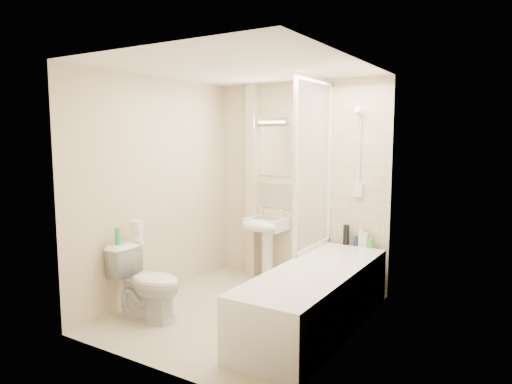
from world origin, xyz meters
The scene contains 24 objects.
floor centered at (0.00, 0.00, 0.00)m, with size 2.50×2.50×0.00m, color beige.
wall_back centered at (0.00, 1.25, 1.20)m, with size 2.20×0.02×2.40m, color beige.
wall_left centered at (-1.10, 0.00, 1.20)m, with size 0.02×2.50×2.40m, color beige.
wall_right centered at (1.10, 0.00, 1.20)m, with size 0.02×2.50×2.40m, color beige.
ceiling centered at (0.00, 0.00, 2.40)m, with size 2.20×2.50×0.02m, color white.
tile_back centered at (0.75, 1.24, 1.42)m, with size 0.70×0.01×1.75m, color beige.
tile_right centered at (1.09, 0.10, 1.42)m, with size 0.01×2.10×1.75m, color beige.
pipe_boxing centered at (-0.62, 1.19, 1.20)m, with size 0.12×0.12×2.40m, color beige.
splashback centered at (-0.33, 1.24, 1.03)m, with size 0.60×0.01×0.30m, color beige.
mirror centered at (-0.33, 1.24, 1.58)m, with size 0.46×0.01×0.60m, color white.
strip_light centered at (-0.33, 1.22, 1.95)m, with size 0.42×0.07×0.07m, color silver.
bathtub centered at (0.75, 0.10, 0.29)m, with size 0.70×2.10×0.55m.
shower_screen centered at (0.40, 0.80, 1.45)m, with size 0.04×0.92×1.80m.
shower_fixture centered at (0.75, 1.19, 1.55)m, with size 0.10×0.16×0.99m.
pedestal_sink centered at (-0.33, 1.01, 0.62)m, with size 0.46×0.44×0.89m.
bottle_black_b centered at (0.64, 1.16, 0.66)m, with size 0.07×0.07×0.22m, color black.
bottle_blue centered at (0.76, 1.16, 0.61)m, with size 0.05×0.05×0.11m, color navy.
bottle_cream centered at (0.82, 1.16, 0.64)m, with size 0.06×0.06×0.19m, color beige.
bottle_white_b centered at (0.86, 1.16, 0.63)m, with size 0.06×0.06×0.16m, color white.
bottle_green centered at (0.93, 1.16, 0.60)m, with size 0.06×0.06×0.10m, color green.
toilet centered at (-0.72, -0.57, 0.36)m, with size 0.74×0.47×0.72m, color white.
toilet_roll_lower centered at (-0.96, -0.46, 0.78)m, with size 0.12×0.12×0.11m, color white.
toilet_roll_upper centered at (-0.93, -0.48, 0.88)m, with size 0.12×0.12×0.10m, color white.
green_bottle centered at (-0.98, -0.68, 0.81)m, with size 0.05×0.05×0.17m, color green.
Camera 1 is at (2.41, -3.65, 1.77)m, focal length 32.00 mm.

